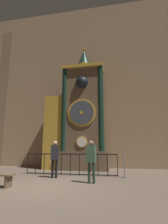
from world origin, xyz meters
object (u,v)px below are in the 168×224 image
stanchion_post (125,170)px  visitor_far (91,157)px  clock_tower (78,117)px  visitor_near (55,155)px

stanchion_post → visitor_far: bearing=-129.6°
visitor_far → clock_tower: bearing=121.4°
visitor_near → stanchion_post: (3.15, 0.67, -0.65)m
visitor_far → visitor_near: bearing=165.7°
clock_tower → visitor_far: clock_tower is taller
clock_tower → visitor_far: 4.98m
clock_tower → stanchion_post: (2.78, -2.56, -2.97)m
visitor_far → stanchion_post: 2.14m
visitor_near → visitor_far: size_ratio=1.02×
clock_tower → visitor_near: clock_tower is taller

